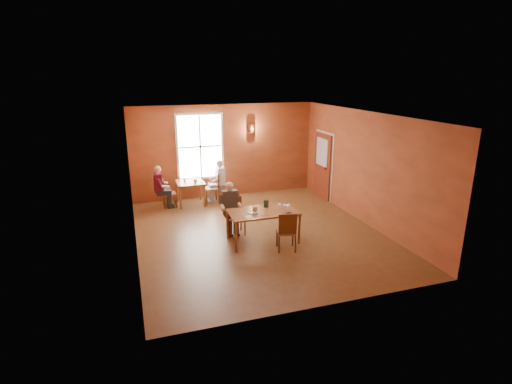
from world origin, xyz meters
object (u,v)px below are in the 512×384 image
object	(u,v)px
diner_main	(236,211)
chair_diner_white	(211,188)
diner_maroon	(168,186)
chair_diner_main	(236,216)
second_table	(191,193)
chair_diner_maroon	(169,193)
diner_white	(212,183)
chair_empty	(286,231)
main_table	(263,226)

from	to	relation	value
diner_main	chair_diner_white	size ratio (longest dim) A/B	1.31
chair_diner_white	diner_maroon	world-z (taller)	diner_maroon
chair_diner_main	diner_main	size ratio (longest dim) A/B	0.74
diner_maroon	diner_main	bearing A→B (deg)	26.71
second_table	chair_diner_maroon	bearing A→B (deg)	180.00
chair_diner_main	diner_maroon	size ratio (longest dim) A/B	0.73
diner_main	diner_white	size ratio (longest dim) A/B	0.99
chair_diner_maroon	chair_diner_white	bearing A→B (deg)	90.00
chair_empty	chair_diner_white	size ratio (longest dim) A/B	0.97
chair_diner_maroon	diner_maroon	bearing A→B (deg)	-90.00
main_table	chair_empty	xyz separation A→B (m)	(0.36, -0.62, 0.09)
diner_main	chair_diner_white	world-z (taller)	diner_main
chair_empty	chair_diner_white	distance (m)	4.10
main_table	chair_diner_main	world-z (taller)	chair_diner_main
chair_diner_main	diner_white	bearing A→B (deg)	-89.51
chair_empty	second_table	xyz separation A→B (m)	(-1.56, 3.99, -0.11)
chair_empty	chair_diner_maroon	size ratio (longest dim) A/B	1.08
diner_white	chair_diner_white	bearing A→B (deg)	90.00
chair_diner_white	diner_maroon	bearing A→B (deg)	90.00
diner_main	chair_diner_main	bearing A→B (deg)	-90.00
main_table	diner_main	xyz separation A→B (m)	(-0.50, 0.62, 0.25)
second_table	diner_white	bearing A→B (deg)	0.00
chair_diner_main	chair_diner_maroon	xyz separation A→B (m)	(-1.35, 2.72, -0.03)
chair_diner_main	diner_maroon	distance (m)	3.06
chair_diner_main	chair_empty	size ratio (longest dim) A/B	1.00
diner_white	chair_diner_main	bearing A→B (deg)	-179.51
chair_diner_main	second_table	world-z (taller)	chair_diner_main
main_table	diner_maroon	distance (m)	3.87
chair_diner_main	chair_empty	bearing A→B (deg)	123.90
main_table	chair_empty	size ratio (longest dim) A/B	1.74
second_table	diner_maroon	distance (m)	0.73
main_table	chair_diner_main	size ratio (longest dim) A/B	1.75
diner_white	chair_empty	bearing A→B (deg)	-167.57
diner_main	chair_empty	size ratio (longest dim) A/B	1.35
diner_white	diner_maroon	size ratio (longest dim) A/B	1.00
main_table	chair_diner_white	world-z (taller)	chair_diner_white
main_table	diner_maroon	world-z (taller)	diner_maroon
chair_diner_white	diner_white	xyz separation A→B (m)	(0.03, 0.00, 0.16)
main_table	chair_diner_main	distance (m)	0.82
diner_main	chair_diner_white	bearing A→B (deg)	-88.89
diner_main	diner_maroon	size ratio (longest dim) A/B	0.99
chair_diner_white	diner_white	world-z (taller)	diner_white
chair_empty	chair_diner_maroon	xyz separation A→B (m)	(-2.21, 3.99, -0.03)
chair_diner_main	diner_maroon	world-z (taller)	diner_maroon
main_table	diner_main	bearing A→B (deg)	128.88
diner_main	diner_maroon	xyz separation A→B (m)	(-1.38, 2.75, 0.00)
chair_empty	diner_white	world-z (taller)	diner_white
diner_main	chair_empty	world-z (taller)	diner_main
main_table	diner_white	bearing A→B (deg)	98.83
diner_main	chair_diner_white	distance (m)	2.75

